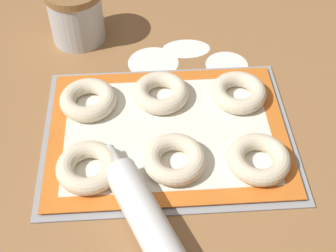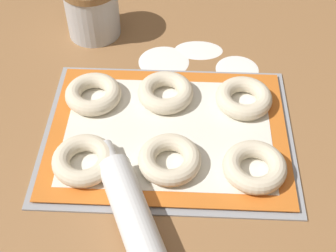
{
  "view_description": "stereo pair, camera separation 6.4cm",
  "coord_description": "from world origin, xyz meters",
  "px_view_note": "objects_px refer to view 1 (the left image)",
  "views": [
    {
      "loc": [
        -0.02,
        -0.59,
        0.68
      ],
      "look_at": [
        0.02,
        -0.0,
        0.03
      ],
      "focal_mm": 50.0,
      "sensor_mm": 36.0,
      "label": 1
    },
    {
      "loc": [
        0.05,
        -0.59,
        0.68
      ],
      "look_at": [
        0.02,
        -0.0,
        0.03
      ],
      "focal_mm": 50.0,
      "sensor_mm": 36.0,
      "label": 2
    }
  ],
  "objects_px": {
    "flour_canister": "(76,14)",
    "bagel_front_center": "(174,159)",
    "bagel_front_left": "(88,167)",
    "baking_tray": "(168,134)",
    "bagel_back_left": "(88,100)",
    "bagel_back_right": "(238,92)",
    "bagel_front_right": "(259,159)",
    "bagel_back_center": "(161,93)"
  },
  "relations": [
    {
      "from": "baking_tray",
      "to": "bagel_back_left",
      "type": "relative_size",
      "value": 4.23
    },
    {
      "from": "baking_tray",
      "to": "bagel_front_center",
      "type": "xyz_separation_m",
      "value": [
        0.01,
        -0.08,
        0.02
      ]
    },
    {
      "from": "bagel_front_right",
      "to": "bagel_back_center",
      "type": "distance_m",
      "value": 0.24
    },
    {
      "from": "bagel_back_left",
      "to": "bagel_back_center",
      "type": "bearing_deg",
      "value": 4.36
    },
    {
      "from": "baking_tray",
      "to": "bagel_front_center",
      "type": "distance_m",
      "value": 0.08
    },
    {
      "from": "bagel_front_left",
      "to": "bagel_front_right",
      "type": "bearing_deg",
      "value": -0.23
    },
    {
      "from": "bagel_front_left",
      "to": "bagel_back_right",
      "type": "relative_size",
      "value": 1.0
    },
    {
      "from": "bagel_back_right",
      "to": "flour_canister",
      "type": "height_order",
      "value": "flour_canister"
    },
    {
      "from": "flour_canister",
      "to": "bagel_back_left",
      "type": "bearing_deg",
      "value": -81.81
    },
    {
      "from": "bagel_front_left",
      "to": "bagel_back_left",
      "type": "relative_size",
      "value": 1.0
    },
    {
      "from": "bagel_front_right",
      "to": "flour_canister",
      "type": "height_order",
      "value": "flour_canister"
    },
    {
      "from": "bagel_front_left",
      "to": "bagel_front_center",
      "type": "xyz_separation_m",
      "value": [
        0.15,
        0.01,
        0.0
      ]
    },
    {
      "from": "bagel_back_left",
      "to": "bagel_back_right",
      "type": "height_order",
      "value": "same"
    },
    {
      "from": "bagel_front_left",
      "to": "bagel_back_left",
      "type": "height_order",
      "value": "same"
    },
    {
      "from": "baking_tray",
      "to": "bagel_back_right",
      "type": "height_order",
      "value": "bagel_back_right"
    },
    {
      "from": "baking_tray",
      "to": "bagel_back_center",
      "type": "bearing_deg",
      "value": 95.64
    },
    {
      "from": "bagel_front_left",
      "to": "bagel_front_center",
      "type": "distance_m",
      "value": 0.15
    },
    {
      "from": "bagel_front_right",
      "to": "bagel_back_center",
      "type": "relative_size",
      "value": 1.0
    },
    {
      "from": "bagel_front_left",
      "to": "bagel_front_right",
      "type": "relative_size",
      "value": 1.0
    },
    {
      "from": "bagel_front_right",
      "to": "flour_canister",
      "type": "relative_size",
      "value": 0.88
    },
    {
      "from": "bagel_front_left",
      "to": "bagel_front_right",
      "type": "height_order",
      "value": "same"
    },
    {
      "from": "bagel_front_left",
      "to": "bagel_back_center",
      "type": "bearing_deg",
      "value": 52.69
    },
    {
      "from": "bagel_back_left",
      "to": "bagel_back_center",
      "type": "relative_size",
      "value": 1.0
    },
    {
      "from": "baking_tray",
      "to": "bagel_front_right",
      "type": "distance_m",
      "value": 0.18
    },
    {
      "from": "bagel_back_center",
      "to": "flour_canister",
      "type": "xyz_separation_m",
      "value": [
        -0.18,
        0.23,
        0.04
      ]
    },
    {
      "from": "baking_tray",
      "to": "bagel_back_right",
      "type": "relative_size",
      "value": 4.23
    },
    {
      "from": "bagel_front_center",
      "to": "bagel_back_center",
      "type": "xyz_separation_m",
      "value": [
        -0.02,
        0.17,
        0.0
      ]
    },
    {
      "from": "bagel_back_left",
      "to": "bagel_front_center",
      "type": "bearing_deg",
      "value": -44.85
    },
    {
      "from": "flour_canister",
      "to": "bagel_front_center",
      "type": "bearing_deg",
      "value": -63.92
    },
    {
      "from": "bagel_front_right",
      "to": "bagel_back_right",
      "type": "bearing_deg",
      "value": 92.66
    },
    {
      "from": "bagel_back_left",
      "to": "flour_canister",
      "type": "relative_size",
      "value": 0.88
    },
    {
      "from": "bagel_back_right",
      "to": "bagel_front_center",
      "type": "bearing_deg",
      "value": -131.18
    },
    {
      "from": "bagel_front_left",
      "to": "bagel_back_left",
      "type": "xyz_separation_m",
      "value": [
        -0.01,
        0.17,
        0.0
      ]
    },
    {
      "from": "bagel_back_left",
      "to": "flour_canister",
      "type": "distance_m",
      "value": 0.24
    },
    {
      "from": "bagel_front_left",
      "to": "bagel_back_right",
      "type": "xyz_separation_m",
      "value": [
        0.29,
        0.17,
        0.0
      ]
    },
    {
      "from": "bagel_front_left",
      "to": "bagel_back_right",
      "type": "bearing_deg",
      "value": 30.08
    },
    {
      "from": "baking_tray",
      "to": "flour_canister",
      "type": "relative_size",
      "value": 3.71
    },
    {
      "from": "bagel_back_left",
      "to": "flour_canister",
      "type": "xyz_separation_m",
      "value": [
        -0.03,
        0.24,
        0.04
      ]
    },
    {
      "from": "bagel_front_left",
      "to": "bagel_back_center",
      "type": "xyz_separation_m",
      "value": [
        0.14,
        0.18,
        0.0
      ]
    },
    {
      "from": "bagel_front_right",
      "to": "bagel_back_center",
      "type": "height_order",
      "value": "same"
    },
    {
      "from": "bagel_front_center",
      "to": "bagel_back_right",
      "type": "xyz_separation_m",
      "value": [
        0.14,
        0.16,
        0.0
      ]
    },
    {
      "from": "bagel_back_left",
      "to": "bagel_back_center",
      "type": "height_order",
      "value": "same"
    }
  ]
}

